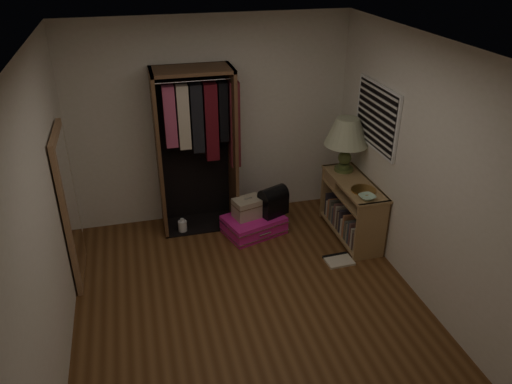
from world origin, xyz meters
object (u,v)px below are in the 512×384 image
pink_suitcase (254,224)px  table_lamp (347,133)px  white_jug (183,226)px  console_bookshelf (351,206)px  floor_mirror (70,208)px  train_case (248,208)px  black_bag (273,200)px  open_wardrobe (199,136)px

pink_suitcase → table_lamp: (1.16, -0.03, 1.14)m
table_lamp → white_jug: bearing=172.8°
console_bookshelf → table_lamp: table_lamp is taller
floor_mirror → white_jug: 1.55m
console_bookshelf → train_case: size_ratio=2.68×
train_case → black_bag: (0.32, -0.01, 0.07)m
console_bookshelf → floor_mirror: size_ratio=0.66×
console_bookshelf → table_lamp: 0.91m
open_wardrobe → black_bag: size_ratio=5.10×
black_bag → pink_suitcase: bearing=161.0°
train_case → black_bag: size_ratio=1.04×
open_wardrobe → train_case: bearing=-35.5°
floor_mirror → train_case: (2.02, 0.40, -0.50)m
console_bookshelf → floor_mirror: 3.27m
floor_mirror → white_jug: bearing=26.5°
train_case → white_jug: size_ratio=2.15×
black_bag → white_jug: black_bag is taller
train_case → black_bag: bearing=-17.7°
black_bag → open_wardrobe: bearing=132.3°
console_bookshelf → floor_mirror: (-3.24, -0.04, 0.45)m
console_bookshelf → white_jug: (-2.04, 0.56, -0.31)m
floor_mirror → pink_suitcase: (2.08, 0.37, -0.74)m
floor_mirror → pink_suitcase: bearing=10.1°
black_bag → white_jug: bearing=146.3°
black_bag → table_lamp: size_ratio=0.59×
pink_suitcase → table_lamp: 1.63m
pink_suitcase → black_bag: bearing=-13.1°
black_bag → table_lamp: table_lamp is taller
table_lamp → black_bag: bearing=177.0°
white_jug → pink_suitcase: bearing=-14.7°
table_lamp → white_jug: 2.37m
console_bookshelf → pink_suitcase: size_ratio=1.31×
pink_suitcase → train_case: train_case is taller
open_wardrobe → black_bag: open_wardrobe is taller
pink_suitcase → table_lamp: table_lamp is taller
console_bookshelf → train_case: (-1.22, 0.36, -0.05)m
open_wardrobe → train_case: (0.52, -0.37, -0.87)m
open_wardrobe → floor_mirror: 1.73m
console_bookshelf → table_lamp: size_ratio=1.63×
floor_mirror → table_lamp: 3.28m
open_wardrobe → train_case: open_wardrobe is taller
pink_suitcase → open_wardrobe: bearing=128.1°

